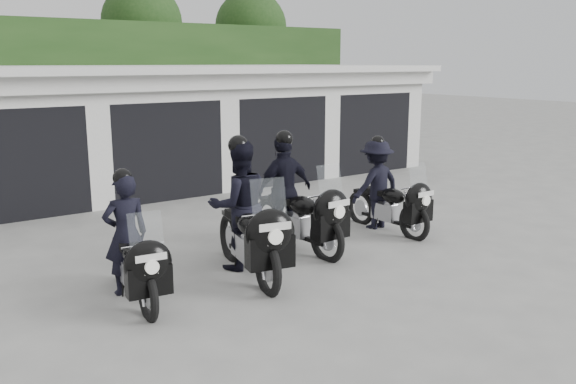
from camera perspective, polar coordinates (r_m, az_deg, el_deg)
ground at (r=9.50m, az=3.02°, el=-6.77°), size 80.00×80.00×0.00m
garage_block at (r=16.18m, az=-14.95°, el=5.87°), size 16.40×6.80×2.96m
background_vegetation at (r=20.83m, az=-18.97°, el=10.65°), size 20.00×3.90×5.80m
police_bike_a at (r=8.17m, az=-14.42°, el=-5.16°), size 0.75×2.02×1.76m
police_bike_b at (r=8.94m, az=-4.13°, el=-2.12°), size 1.15×2.37×2.08m
police_bike_c at (r=10.14m, az=0.33°, el=-0.51°), size 1.13×2.32×2.02m
police_bike_d at (r=11.37m, az=8.81°, el=0.27°), size 1.09×2.06×1.79m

